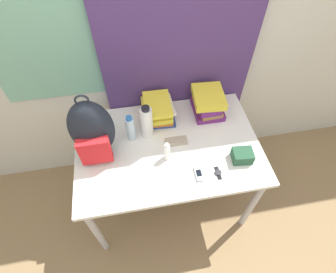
{
  "coord_description": "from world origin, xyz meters",
  "views": [
    {
      "loc": [
        -0.19,
        -0.62,
        2.22
      ],
      "look_at": [
        0.0,
        0.42,
        0.86
      ],
      "focal_mm": 28.0,
      "sensor_mm": 36.0,
      "label": 1
    }
  ],
  "objects_px": {
    "book_stack_left": "(158,110)",
    "wristwatch": "(218,173)",
    "water_bottle": "(131,128)",
    "sunscreen_bottle": "(167,152)",
    "sports_bottle": "(147,122)",
    "cell_phone": "(199,174)",
    "camera_pouch": "(242,156)",
    "book_stack_center": "(208,103)",
    "backpack": "(92,131)",
    "sunglasses_case": "(176,141)"
  },
  "relations": [
    {
      "from": "sunscreen_bottle",
      "to": "backpack",
      "type": "bearing_deg",
      "value": 163.69
    },
    {
      "from": "sports_bottle",
      "to": "camera_pouch",
      "type": "distance_m",
      "value": 0.67
    },
    {
      "from": "book_stack_left",
      "to": "book_stack_center",
      "type": "relative_size",
      "value": 0.99
    },
    {
      "from": "sunglasses_case",
      "to": "backpack",
      "type": "bearing_deg",
      "value": 177.8
    },
    {
      "from": "sports_bottle",
      "to": "sunscreen_bottle",
      "type": "relative_size",
      "value": 1.8
    },
    {
      "from": "book_stack_center",
      "to": "sports_bottle",
      "type": "relative_size",
      "value": 1.05
    },
    {
      "from": "sunscreen_bottle",
      "to": "cell_phone",
      "type": "height_order",
      "value": "sunscreen_bottle"
    },
    {
      "from": "backpack",
      "to": "cell_phone",
      "type": "height_order",
      "value": "backpack"
    },
    {
      "from": "backpack",
      "to": "wristwatch",
      "type": "xyz_separation_m",
      "value": [
        0.74,
        -0.3,
        -0.21
      ]
    },
    {
      "from": "book_stack_center",
      "to": "wristwatch",
      "type": "xyz_separation_m",
      "value": [
        -0.07,
        -0.54,
        -0.09
      ]
    },
    {
      "from": "sunscreen_bottle",
      "to": "cell_phone",
      "type": "xyz_separation_m",
      "value": [
        0.18,
        -0.16,
        -0.06
      ]
    },
    {
      "from": "book_stack_left",
      "to": "camera_pouch",
      "type": "bearing_deg",
      "value": -43.48
    },
    {
      "from": "backpack",
      "to": "camera_pouch",
      "type": "xyz_separation_m",
      "value": [
        0.92,
        -0.23,
        -0.18
      ]
    },
    {
      "from": "sunglasses_case",
      "to": "sunscreen_bottle",
      "type": "bearing_deg",
      "value": -127.38
    },
    {
      "from": "water_bottle",
      "to": "sports_bottle",
      "type": "relative_size",
      "value": 0.8
    },
    {
      "from": "backpack",
      "to": "sunglasses_case",
      "type": "xyz_separation_m",
      "value": [
        0.52,
        -0.02,
        -0.2
      ]
    },
    {
      "from": "backpack",
      "to": "sunscreen_bottle",
      "type": "bearing_deg",
      "value": -16.31
    },
    {
      "from": "sunscreen_bottle",
      "to": "wristwatch",
      "type": "xyz_separation_m",
      "value": [
        0.3,
        -0.17,
        -0.06
      ]
    },
    {
      "from": "wristwatch",
      "to": "camera_pouch",
      "type": "bearing_deg",
      "value": 23.07
    },
    {
      "from": "book_stack_left",
      "to": "sunglasses_case",
      "type": "bearing_deg",
      "value": -71.03
    },
    {
      "from": "book_stack_center",
      "to": "cell_phone",
      "type": "relative_size",
      "value": 2.64
    },
    {
      "from": "camera_pouch",
      "to": "wristwatch",
      "type": "xyz_separation_m",
      "value": [
        -0.18,
        -0.08,
        -0.03
      ]
    },
    {
      "from": "book_stack_left",
      "to": "sunscreen_bottle",
      "type": "height_order",
      "value": "book_stack_left"
    },
    {
      "from": "book_stack_left",
      "to": "wristwatch",
      "type": "distance_m",
      "value": 0.62
    },
    {
      "from": "water_bottle",
      "to": "sunscreen_bottle",
      "type": "bearing_deg",
      "value": -44.44
    },
    {
      "from": "water_bottle",
      "to": "camera_pouch",
      "type": "bearing_deg",
      "value": -23.74
    },
    {
      "from": "book_stack_left",
      "to": "camera_pouch",
      "type": "distance_m",
      "value": 0.67
    },
    {
      "from": "sports_bottle",
      "to": "sunscreen_bottle",
      "type": "distance_m",
      "value": 0.25
    },
    {
      "from": "book_stack_center",
      "to": "cell_phone",
      "type": "distance_m",
      "value": 0.56
    },
    {
      "from": "book_stack_left",
      "to": "sunscreen_bottle",
      "type": "xyz_separation_m",
      "value": [
        0.0,
        -0.36,
        -0.01
      ]
    },
    {
      "from": "backpack",
      "to": "wristwatch",
      "type": "height_order",
      "value": "backpack"
    },
    {
      "from": "wristwatch",
      "to": "book_stack_center",
      "type": "bearing_deg",
      "value": 82.67
    },
    {
      "from": "sunglasses_case",
      "to": "cell_phone",
      "type": "bearing_deg",
      "value": -70.91
    },
    {
      "from": "sports_bottle",
      "to": "wristwatch",
      "type": "bearing_deg",
      "value": -44.97
    },
    {
      "from": "book_stack_center",
      "to": "water_bottle",
      "type": "distance_m",
      "value": 0.6
    },
    {
      "from": "sunglasses_case",
      "to": "wristwatch",
      "type": "relative_size",
      "value": 1.58
    },
    {
      "from": "book_stack_left",
      "to": "cell_phone",
      "type": "xyz_separation_m",
      "value": [
        0.18,
        -0.52,
        -0.07
      ]
    },
    {
      "from": "water_bottle",
      "to": "camera_pouch",
      "type": "relative_size",
      "value": 1.56
    },
    {
      "from": "sunglasses_case",
      "to": "camera_pouch",
      "type": "xyz_separation_m",
      "value": [
        0.4,
        -0.21,
        0.02
      ]
    },
    {
      "from": "water_bottle",
      "to": "book_stack_center",
      "type": "bearing_deg",
      "value": 14.86
    },
    {
      "from": "backpack",
      "to": "book_stack_center",
      "type": "distance_m",
      "value": 0.85
    },
    {
      "from": "cell_phone",
      "to": "water_bottle",
      "type": "bearing_deg",
      "value": 136.46
    },
    {
      "from": "book_stack_left",
      "to": "cell_phone",
      "type": "relative_size",
      "value": 2.6
    },
    {
      "from": "sports_bottle",
      "to": "cell_phone",
      "type": "height_order",
      "value": "sports_bottle"
    },
    {
      "from": "cell_phone",
      "to": "sunglasses_case",
      "type": "height_order",
      "value": "sunglasses_case"
    },
    {
      "from": "cell_phone",
      "to": "camera_pouch",
      "type": "xyz_separation_m",
      "value": [
        0.31,
        0.06,
        0.03
      ]
    },
    {
      "from": "backpack",
      "to": "wristwatch",
      "type": "relative_size",
      "value": 5.34
    },
    {
      "from": "cell_phone",
      "to": "camera_pouch",
      "type": "height_order",
      "value": "camera_pouch"
    },
    {
      "from": "water_bottle",
      "to": "backpack",
      "type": "bearing_deg",
      "value": -160.95
    },
    {
      "from": "backpack",
      "to": "cell_phone",
      "type": "distance_m",
      "value": 0.71
    }
  ]
}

